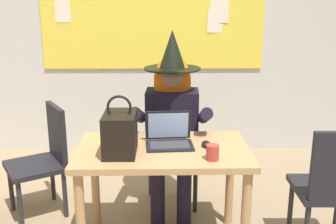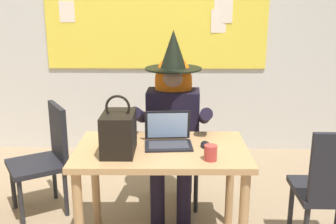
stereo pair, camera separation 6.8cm
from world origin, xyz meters
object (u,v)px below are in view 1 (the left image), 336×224
Objects in this scene: chair_at_desk at (171,143)px; chair_extra_corner at (332,185)px; handbag at (120,133)px; computer_mouse at (206,144)px; laptop at (169,138)px; chair_spare_by_window at (45,155)px; desk_main at (163,163)px; person_costumed at (172,114)px; coffee_mug at (213,152)px.

chair_extra_corner is at bearing 45.97° from chair_at_desk.
handbag reaches higher than chair_at_desk.
laptop is at bearing 169.25° from computer_mouse.
chair_at_desk is at bearing 52.27° from chair_extra_corner.
handbag is 0.43× the size of chair_spare_by_window.
chair_at_desk reaches higher than desk_main.
chair_at_desk is at bearing 160.25° from chair_spare_by_window.
person_costumed reaches higher than laptop.
person_costumed is 1.27m from chair_extra_corner.
chair_spare_by_window is at bearing 138.87° from handbag.
chair_spare_by_window is (-1.23, 0.47, -0.26)m from computer_mouse.
chair_at_desk is at bearing 106.56° from computer_mouse.
chair_spare_by_window is at bearing 152.07° from desk_main.
coffee_mug is (0.24, -0.91, 0.27)m from chair_at_desk.
chair_at_desk is 0.75m from computer_mouse.
person_costumed is 14.01× the size of computer_mouse.
desk_main is at bearing -126.83° from laptop.
chair_extra_corner reaches higher than coffee_mug.
coffee_mug is 0.10× the size of chair_extra_corner.
person_costumed is at bearing 83.03° from desk_main.
chair_spare_by_window reaches higher than desk_main.
chair_extra_corner is at bearing 6.58° from coffee_mug.
desk_main is at bearing -4.61° from person_costumed.
chair_at_desk is at bearing 67.14° from handbag.
chair_spare_by_window is at bearing 73.95° from chair_extra_corner.
laptop is 3.45× the size of coffee_mug.
laptop is 0.36× the size of chair_extra_corner.
computer_mouse is 0.11× the size of chair_extra_corner.
chair_spare_by_window is at bearing 150.45° from coffee_mug.
coffee_mug is 0.84m from chair_extra_corner.
handbag is at bearing -157.88° from laptop.
handbag is at bearing -28.46° from chair_at_desk.
chair_extra_corner is at bearing 132.05° from chair_spare_by_window.
chair_spare_by_window is at bearing -84.15° from chair_at_desk.
person_costumed is at bearing -3.08° from chair_at_desk.
laptop is at bearing -0.93° from person_costumed.
coffee_mug is (0.57, -0.12, -0.09)m from handbag.
handbag is at bearing 168.41° from coffee_mug.
chair_at_desk is 0.63× the size of person_costumed.
person_costumed reaches higher than desk_main.
coffee_mug is at bearing 8.97° from chair_at_desk.
desk_main is 0.32m from computer_mouse.
handbag is 1.41m from chair_extra_corner.
person_costumed is (0.01, -0.12, 0.29)m from chair_at_desk.
desk_main is 0.61m from person_costumed.
computer_mouse is at bearing 12.59° from chair_at_desk.
person_costumed reaches higher than chair_at_desk.
coffee_mug is at bearing -11.59° from handbag.
chair_extra_corner is at bearing -11.44° from computer_mouse.
handbag is at bearing -24.49° from person_costumed.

